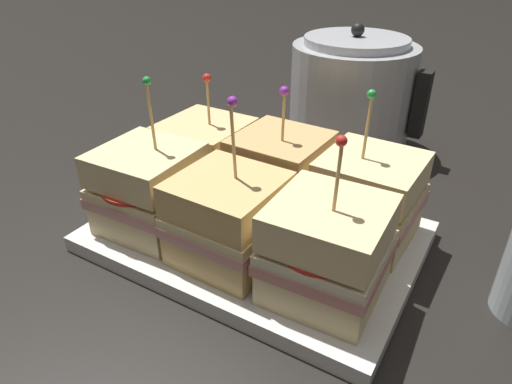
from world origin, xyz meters
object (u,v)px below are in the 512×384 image
Objects in this scene: sandwich_front_right at (327,251)px; sandwich_back_right at (368,198)px; sandwich_front_left at (149,189)px; kettle_steel at (351,95)px; sandwich_back_center at (279,174)px; serving_platter at (256,236)px; sandwich_front_center at (229,219)px; sandwich_back_left at (206,156)px.

sandwich_front_right is 0.11m from sandwich_back_right.
sandwich_front_left is 0.38m from kettle_steel.
sandwich_front_left reaches higher than sandwich_back_center.
sandwich_front_center is at bearing -89.32° from serving_platter.
sandwich_back_right is at bearing 89.19° from sandwich_front_right.
kettle_steel is at bearing 92.06° from sandwich_back_center.
sandwich_back_right is 0.78× the size of kettle_steel.
sandwich_back_center is (0.11, 0.11, -0.00)m from sandwich_front_left.
sandwich_front_center is 0.11m from sandwich_front_right.
sandwich_front_right is 0.39m from kettle_steel.
sandwich_front_left is 1.11× the size of sandwich_back_center.
sandwich_back_center is at bearing 134.61° from sandwich_front_right.
sandwich_front_left is 1.07× the size of sandwich_front_right.
kettle_steel reaches higher than sandwich_back_center.
sandwich_back_center is 0.11m from sandwich_back_right.
sandwich_front_right is 1.06× the size of sandwich_back_left.
sandwich_front_center is 0.37m from kettle_steel.
sandwich_front_center is at bearing -88.31° from kettle_steel.
sandwich_back_left is (0.00, 0.11, -0.00)m from sandwich_front_left.
serving_platter is 2.30× the size of sandwich_back_left.
sandwich_back_center is at bearing 90.84° from sandwich_front_center.
sandwich_front_right is at bearing -45.39° from sandwich_back_center.
sandwich_front_center is 1.12× the size of sandwich_back_left.
serving_platter is at bearing -153.13° from sandwich_back_right.
sandwich_front_center is (0.11, -0.00, -0.00)m from sandwich_front_left.
sandwich_front_center is 1.10× the size of sandwich_back_center.
sandwich_front_right is 0.24m from sandwich_back_left.
sandwich_front_left is 0.15m from sandwich_back_center.
sandwich_back_left is at bearing 153.30° from sandwich_front_right.
sandwich_back_left is at bearing -178.90° from sandwich_back_center.
sandwich_front_left is 0.11m from sandwich_front_center.
sandwich_back_center is at bearing 179.81° from sandwich_back_right.
sandwich_back_left is (-0.11, 0.05, 0.05)m from serving_platter.
sandwich_front_left is 0.24m from sandwich_back_right.
sandwich_front_center reaches higher than sandwich_front_right.
sandwich_back_left is 0.22m from sandwich_back_right.
sandwich_front_center is at bearing -89.16° from sandwich_back_center.
sandwich_back_left is (-0.21, 0.11, -0.00)m from sandwich_front_right.
serving_platter is 2.12× the size of sandwich_back_right.
serving_platter is 0.32m from kettle_steel.
sandwich_front_right reaches higher than sandwich_back_left.
sandwich_front_center reaches higher than serving_platter.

